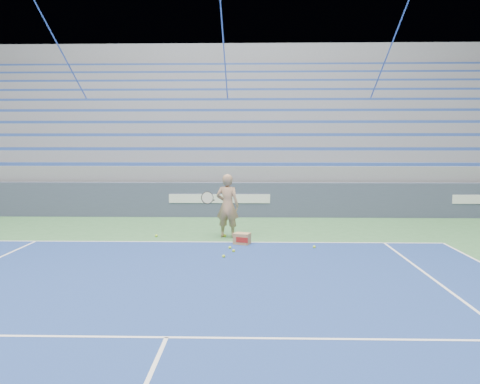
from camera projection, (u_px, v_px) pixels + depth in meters
sponsor_barrier at (220, 200)px, 14.94m from camera, size 30.00×0.32×1.10m
bleachers at (228, 143)px, 20.44m from camera, size 31.00×9.15×7.30m
tennis_player at (227, 206)px, 11.57m from camera, size 0.93×0.87×1.58m
ball_box at (242, 239)px, 10.79m from camera, size 0.42×0.38×0.27m
tennis_ball_0 at (224, 256)px, 9.51m from camera, size 0.07×0.07×0.07m
tennis_ball_1 at (156, 236)px, 11.67m from camera, size 0.07×0.07×0.07m
tennis_ball_2 at (230, 248)px, 10.31m from camera, size 0.07×0.07×0.07m
tennis_ball_3 at (314, 247)px, 10.38m from camera, size 0.07×0.07×0.07m
tennis_ball_4 at (225, 236)px, 11.68m from camera, size 0.07×0.07×0.07m
tennis_ball_5 at (243, 237)px, 11.52m from camera, size 0.07×0.07×0.07m
tennis_ball_6 at (234, 251)px, 10.00m from camera, size 0.07×0.07×0.07m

